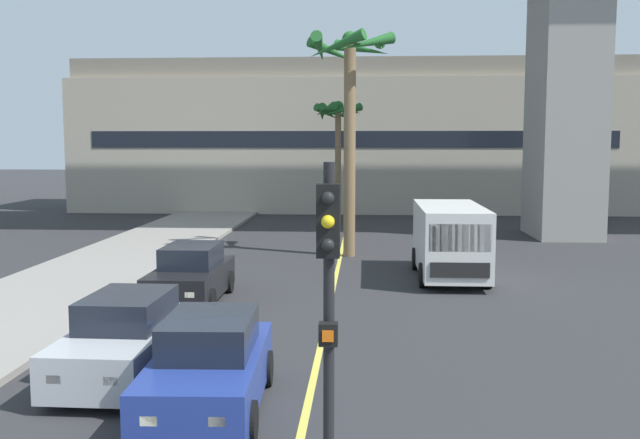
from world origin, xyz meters
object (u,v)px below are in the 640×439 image
at_px(car_queue_front, 209,368).
at_px(car_queue_third, 126,340).
at_px(delivery_van, 450,239).
at_px(car_queue_second, 191,276).
at_px(palm_tree_mid_median, 338,122).
at_px(traffic_light_median_near, 329,304).
at_px(palm_tree_near_median, 350,85).

relative_size(car_queue_front, car_queue_third, 1.01).
distance_m(car_queue_front, car_queue_third, 2.48).
bearing_deg(car_queue_front, delivery_van, 66.18).
xyz_separation_m(car_queue_second, palm_tree_mid_median, (3.29, 19.71, 4.75)).
height_order(traffic_light_median_near, palm_tree_mid_median, palm_tree_mid_median).
relative_size(car_queue_front, delivery_van, 0.79).
xyz_separation_m(delivery_van, palm_tree_mid_median, (-4.23, 15.83, 4.18)).
bearing_deg(car_queue_third, car_queue_second, 93.02).
xyz_separation_m(car_queue_front, car_queue_second, (-2.25, 8.04, 0.00)).
bearing_deg(car_queue_third, palm_tree_near_median, 75.40).
relative_size(car_queue_third, delivery_van, 0.79).
bearing_deg(delivery_van, palm_tree_near_median, 127.22).
distance_m(car_queue_second, delivery_van, 8.47).
height_order(car_queue_second, car_queue_third, same).
bearing_deg(car_queue_front, traffic_light_median_near, -61.30).
relative_size(car_queue_second, palm_tree_mid_median, 0.63).
height_order(car_queue_second, palm_tree_near_median, palm_tree_near_median).
distance_m(car_queue_front, traffic_light_median_near, 4.92).
bearing_deg(palm_tree_near_median, car_queue_third, -104.60).
height_order(car_queue_front, delivery_van, delivery_van).
bearing_deg(car_queue_third, palm_tree_mid_median, 83.58).
bearing_deg(car_queue_third, car_queue_front, -39.48).
height_order(car_queue_front, car_queue_third, same).
bearing_deg(palm_tree_mid_median, traffic_light_median_near, -87.97).
height_order(car_queue_front, palm_tree_near_median, palm_tree_near_median).
bearing_deg(car_queue_front, palm_tree_mid_median, 87.87).
distance_m(car_queue_front, car_queue_second, 8.35).
distance_m(car_queue_second, palm_tree_near_median, 10.93).
relative_size(car_queue_second, car_queue_third, 0.99).
bearing_deg(delivery_van, car_queue_second, -152.74).
bearing_deg(traffic_light_median_near, delivery_van, 78.93).
bearing_deg(car_queue_second, delivery_van, 27.26).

